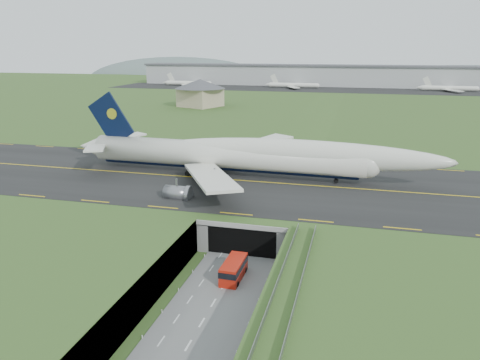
# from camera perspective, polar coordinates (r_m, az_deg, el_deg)

# --- Properties ---
(ground) EXTENTS (900.00, 900.00, 0.00)m
(ground) POSITION_cam_1_polar(r_m,az_deg,el_deg) (74.37, -1.36, -11.83)
(ground) COLOR #365221
(ground) RESTS_ON ground
(airfield_deck) EXTENTS (800.00, 800.00, 6.00)m
(airfield_deck) POSITION_cam_1_polar(r_m,az_deg,el_deg) (73.02, -1.38, -9.75)
(airfield_deck) COLOR gray
(airfield_deck) RESTS_ON ground
(trench_road) EXTENTS (12.00, 75.00, 0.20)m
(trench_road) POSITION_cam_1_polar(r_m,az_deg,el_deg) (68.05, -3.13, -14.60)
(trench_road) COLOR slate
(trench_road) RESTS_ON ground
(taxiway) EXTENTS (800.00, 44.00, 0.18)m
(taxiway) POSITION_cam_1_polar(r_m,az_deg,el_deg) (102.03, 3.65, -0.34)
(taxiway) COLOR black
(taxiway) RESTS_ON airfield_deck
(tunnel_portal) EXTENTS (17.00, 22.30, 6.00)m
(tunnel_portal) POSITION_cam_1_polar(r_m,az_deg,el_deg) (87.78, 1.59, -4.96)
(tunnel_portal) COLOR gray
(tunnel_portal) RESTS_ON ground
(guideway) EXTENTS (3.00, 53.00, 7.05)m
(guideway) POSITION_cam_1_polar(r_m,az_deg,el_deg) (53.49, 4.68, -17.37)
(guideway) COLOR #A8A8A3
(guideway) RESTS_ON ground
(jumbo_jet) EXTENTS (87.08, 57.32, 18.97)m
(jumbo_jet) POSITION_cam_1_polar(r_m,az_deg,el_deg) (105.12, 1.21, 2.99)
(jumbo_jet) COLOR silver
(jumbo_jet) RESTS_ON ground
(shuttle_tram) EXTENTS (2.90, 7.28, 2.96)m
(shuttle_tram) POSITION_cam_1_polar(r_m,az_deg,el_deg) (73.26, -0.78, -10.85)
(shuttle_tram) COLOR #B91B0C
(shuttle_tram) RESTS_ON ground
(service_building) EXTENTS (31.95, 31.95, 13.44)m
(service_building) POSITION_cam_1_polar(r_m,az_deg,el_deg) (234.20, -4.88, 10.83)
(service_building) COLOR tan
(service_building) RESTS_ON ground
(cargo_terminal) EXTENTS (320.00, 67.00, 15.60)m
(cargo_terminal) POSITION_cam_1_polar(r_m,az_deg,el_deg) (363.73, 11.80, 12.37)
(cargo_terminal) COLOR #B2B2B2
(cargo_terminal) RESTS_ON ground
(distant_hills) EXTENTS (700.00, 91.00, 60.00)m
(distant_hills) POSITION_cam_1_polar(r_m,az_deg,el_deg) (496.95, 20.08, 10.55)
(distant_hills) COLOR slate
(distant_hills) RESTS_ON ground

